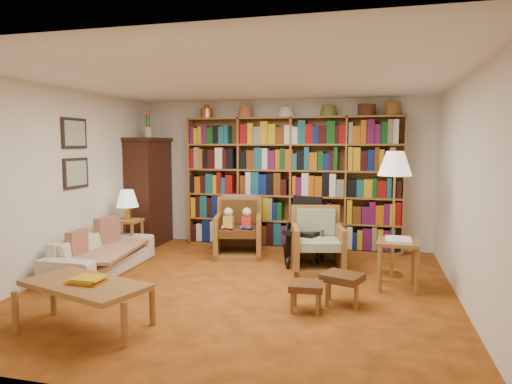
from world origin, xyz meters
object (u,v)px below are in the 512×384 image
(sofa, at_px, (102,253))
(armchair_sage, at_px, (318,245))
(side_table_lamp, at_px, (128,230))
(floor_lamp, at_px, (395,169))
(footstool_b, at_px, (342,279))
(wheelchair, at_px, (306,233))
(coffee_table, at_px, (85,288))
(side_table_papers, at_px, (398,249))
(armchair_leather, at_px, (240,231))
(footstool_a, at_px, (306,288))

(sofa, height_order, armchair_sage, armchair_sage)
(side_table_lamp, distance_m, armchair_sage, 2.95)
(floor_lamp, relative_size, footstool_b, 3.30)
(armchair_sage, height_order, wheelchair, wheelchair)
(floor_lamp, bearing_deg, coffee_table, -138.05)
(side_table_papers, bearing_deg, sofa, -176.13)
(sofa, relative_size, side_table_lamp, 3.09)
(armchair_sage, distance_m, footstool_b, 1.46)
(footstool_b, bearing_deg, armchair_leather, 131.99)
(sofa, xyz_separation_m, side_table_lamp, (-0.10, 0.88, 0.16))
(footstool_a, bearing_deg, wheelchair, 98.27)
(sofa, xyz_separation_m, armchair_leather, (1.55, 1.44, 0.11))
(sofa, xyz_separation_m, coffee_table, (0.97, -1.76, 0.14))
(armchair_leather, relative_size, wheelchair, 0.95)
(floor_lamp, xyz_separation_m, coffee_table, (-2.88, -2.59, -1.02))
(wheelchair, bearing_deg, armchair_sage, -52.28)
(side_table_lamp, height_order, footstool_a, side_table_lamp)
(side_table_lamp, bearing_deg, armchair_sage, 0.72)
(side_table_lamp, bearing_deg, armchair_leather, 18.58)
(side_table_lamp, distance_m, armchair_leather, 1.75)
(side_table_lamp, distance_m, footstool_b, 3.64)
(sofa, distance_m, footstool_b, 3.31)
(armchair_sage, relative_size, wheelchair, 0.90)
(armchair_leather, xyz_separation_m, armchair_sage, (1.30, -0.52, -0.05))
(armchair_leather, distance_m, wheelchair, 1.10)
(armchair_sage, relative_size, side_table_papers, 1.42)
(sofa, relative_size, footstool_b, 3.60)
(side_table_lamp, distance_m, footstool_a, 3.44)
(footstool_b, height_order, coffee_table, coffee_table)
(sofa, xyz_separation_m, floor_lamp, (3.85, 0.83, 1.17))
(sofa, distance_m, coffee_table, 2.02)
(sofa, xyz_separation_m, wheelchair, (2.63, 1.20, 0.18))
(side_table_lamp, xyz_separation_m, armchair_sage, (2.95, 0.04, -0.09))
(armchair_sage, bearing_deg, side_table_papers, -32.33)
(armchair_leather, height_order, footstool_b, armchair_leather)
(sofa, bearing_deg, armchair_leather, -49.04)
(floor_lamp, relative_size, side_table_papers, 2.69)
(sofa, bearing_deg, wheelchair, -67.19)
(coffee_table, bearing_deg, wheelchair, 60.70)
(floor_lamp, relative_size, footstool_a, 4.44)
(side_table_papers, bearing_deg, footstool_b, -129.54)
(wheelchair, height_order, footstool_b, wheelchair)
(coffee_table, bearing_deg, footstool_a, 27.05)
(armchair_leather, height_order, armchair_sage, armchair_leather)
(wheelchair, bearing_deg, armchair_leather, 167.84)
(floor_lamp, bearing_deg, sofa, -167.88)
(armchair_leather, relative_size, side_table_papers, 1.50)
(floor_lamp, distance_m, footstool_a, 2.19)
(armchair_leather, xyz_separation_m, floor_lamp, (2.29, -0.61, 1.05))
(floor_lamp, xyz_separation_m, footstool_b, (-0.57, -1.30, -1.15))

